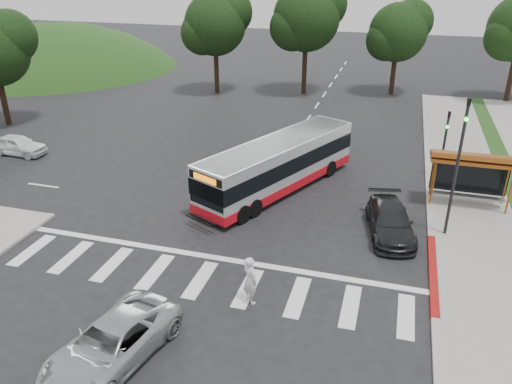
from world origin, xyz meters
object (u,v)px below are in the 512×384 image
at_px(transit_bus, 278,166).
at_px(pedestrian, 250,280).
at_px(dark_sedan, 390,221).
at_px(silver_suv_south, 112,343).

height_order(transit_bus, pedestrian, transit_bus).
bearing_deg(pedestrian, dark_sedan, -87.80).
xyz_separation_m(pedestrian, dark_sedan, (4.77, 6.67, -0.30)).
height_order(pedestrian, dark_sedan, pedestrian).
relative_size(transit_bus, silver_suv_south, 2.18).
xyz_separation_m(pedestrian, silver_suv_south, (-3.33, -4.11, -0.28)).
distance_m(transit_bus, pedestrian, 10.10).
distance_m(transit_bus, dark_sedan, 7.05).
relative_size(dark_sedan, silver_suv_south, 0.93).
relative_size(transit_bus, dark_sedan, 2.36).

